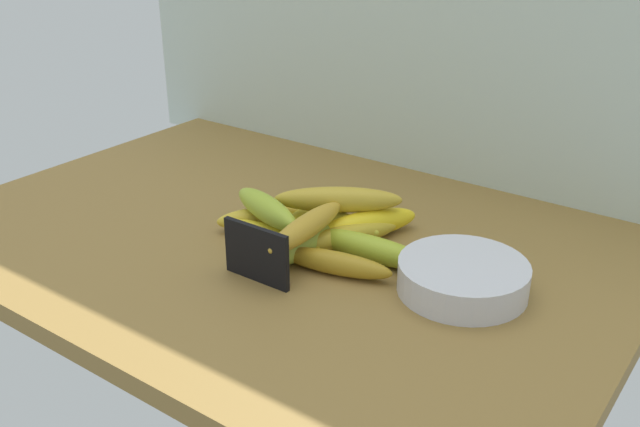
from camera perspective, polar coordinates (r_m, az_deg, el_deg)
name	(u,v)px	position (r cm, az deg, el deg)	size (l,w,h in cm)	color
counter_top	(277,243)	(115.90, -3.45, -2.33)	(110.00, 76.00, 3.00)	olive
chalkboard_sign	(257,256)	(100.68, -5.03, -3.36)	(11.00, 1.80, 8.40)	black
fruit_bowl	(463,277)	(100.28, 11.26, -5.00)	(17.88, 17.88, 4.36)	silver
banana_0	(368,224)	(113.74, 3.83, -0.83)	(17.11, 4.33, 4.33)	yellow
banana_1	(342,237)	(110.22, 1.78, -1.89)	(19.29, 3.50, 3.50)	gold
banana_2	(269,235)	(111.45, -4.10, -1.69)	(18.28, 3.32, 3.32)	yellow
banana_3	(332,221)	(115.34, 0.95, -0.56)	(17.25, 3.72, 3.72)	gold
banana_4	(265,218)	(116.56, -4.35, -0.33)	(15.73, 3.81, 3.81)	gold
banana_5	(303,245)	(107.53, -1.32, -2.49)	(16.02, 3.90, 3.90)	#A0B737
banana_6	(370,249)	(106.52, 4.01, -2.80)	(20.13, 3.99, 3.99)	#9DB129
banana_7	(314,212)	(118.52, -0.48, 0.09)	(20.19, 3.44, 3.44)	yellow
banana_8	(335,263)	(103.00, 1.19, -3.93)	(17.29, 3.42, 3.42)	#A7801D
banana_9	(338,200)	(113.20, 1.44, 1.11)	(20.28, 4.13, 4.13)	gold
banana_10	(306,227)	(104.50, -1.09, -1.05)	(18.53, 3.54, 3.54)	gold
banana_11	(268,209)	(111.29, -4.18, 0.37)	(16.41, 4.05, 4.05)	#9DB630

